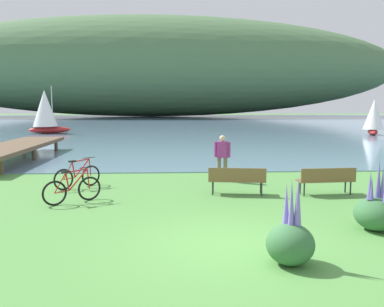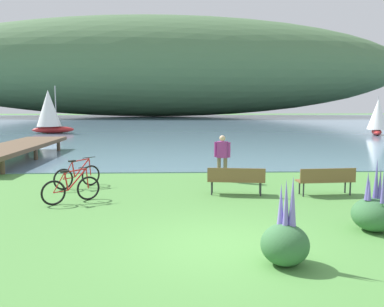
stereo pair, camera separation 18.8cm
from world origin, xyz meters
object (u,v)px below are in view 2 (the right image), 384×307
sailboat_nearest_to_shore (49,111)px  sailboat_mid_bay (378,117)px  park_bench_further_along (326,179)px  bicycle_beside_path (77,176)px  park_bench_near_camera (236,179)px  bicycle_leaning_near_bench (71,189)px  person_at_shoreline (222,155)px

sailboat_nearest_to_shore → sailboat_mid_bay: sailboat_nearest_to_shore is taller
park_bench_further_along → sailboat_nearest_to_shore: bearing=122.1°
bicycle_beside_path → park_bench_near_camera: bearing=-14.0°
bicycle_leaning_near_bench → sailboat_mid_bay: sailboat_mid_bay is taller
person_at_shoreline → sailboat_nearest_to_shore: bearing=119.5°
park_bench_near_camera → park_bench_further_along: 2.82m
bicycle_leaning_near_bench → person_at_shoreline: size_ratio=0.86×
person_at_shoreline → sailboat_mid_bay: bearing=52.4°
bicycle_beside_path → sailboat_mid_bay: (21.05, 21.73, 1.27)m
bicycle_leaning_near_bench → sailboat_mid_bay: size_ratio=0.43×
park_bench_near_camera → sailboat_nearest_to_shore: (-13.77, 26.28, 1.59)m
park_bench_near_camera → bicycle_leaning_near_bench: bearing=-170.3°
sailboat_nearest_to_shore → park_bench_near_camera: bearing=-62.3°
park_bench_near_camera → sailboat_nearest_to_shore: 29.71m
park_bench_further_along → bicycle_beside_path: size_ratio=1.38×
bicycle_beside_path → sailboat_mid_bay: bearing=45.9°
park_bench_further_along → park_bench_near_camera: bearing=176.8°
sailboat_mid_bay → person_at_shoreline: bearing=-127.6°
park_bench_further_along → bicycle_beside_path: 8.22m
park_bench_further_along → sailboat_mid_bay: bearing=60.8°
bicycle_beside_path → sailboat_nearest_to_shore: (-8.50, 24.96, 1.72)m
person_at_shoreline → bicycle_beside_path: bearing=-169.0°
bicycle_leaning_near_bench → bicycle_beside_path: same height
park_bench_further_along → sailboat_mid_bay: sailboat_mid_bay is taller
sailboat_nearest_to_shore → sailboat_mid_bay: 29.73m
bicycle_beside_path → person_at_shoreline: size_ratio=0.78×
person_at_shoreline → park_bench_further_along: bearing=-39.2°
bicycle_leaning_near_bench → sailboat_nearest_to_shore: sailboat_nearest_to_shore is taller
person_at_shoreline → sailboat_mid_bay: 26.19m
person_at_shoreline → sailboat_nearest_to_shore: sailboat_nearest_to_shore is taller
park_bench_near_camera → person_at_shoreline: bearing=94.8°
person_at_shoreline → park_bench_near_camera: bearing=-85.2°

